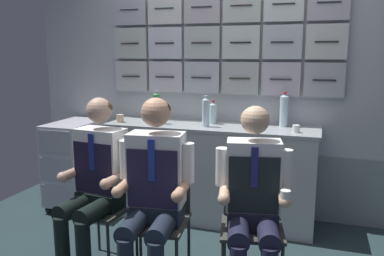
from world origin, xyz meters
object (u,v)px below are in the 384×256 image
(folding_chair_center, at_px, (160,206))
(folding_chair_near_trolley, at_px, (252,211))
(folding_chair_left, at_px, (109,193))
(crew_member_center, at_px, (153,188))
(crew_member_left, at_px, (95,178))
(water_bottle_tall, at_px, (206,112))
(paper_cup_blue, at_px, (120,118))
(service_trolley, at_px, (75,161))
(crew_member_near_trolley, at_px, (253,198))

(folding_chair_center, height_order, folding_chair_near_trolley, same)
(folding_chair_left, distance_m, crew_member_center, 0.59)
(crew_member_left, height_order, folding_chair_near_trolley, crew_member_left)
(water_bottle_tall, height_order, paper_cup_blue, water_bottle_tall)
(folding_chair_near_trolley, xyz_separation_m, water_bottle_tall, (-0.59, 0.93, 0.51))
(folding_chair_left, distance_m, water_bottle_tall, 1.16)
(folding_chair_near_trolley, bearing_deg, folding_chair_left, 179.58)
(crew_member_center, relative_size, paper_cup_blue, 17.21)
(crew_member_left, xyz_separation_m, crew_member_center, (0.50, -0.11, 0.02))
(folding_chair_near_trolley, relative_size, paper_cup_blue, 11.49)
(folding_chair_left, relative_size, crew_member_left, 0.68)
(folding_chair_center, bearing_deg, crew_member_center, -83.22)
(folding_chair_center, xyz_separation_m, water_bottle_tall, (0.02, 1.04, 0.51))
(crew_member_center, bearing_deg, folding_chair_near_trolley, 24.07)
(folding_chair_center, xyz_separation_m, folding_chair_near_trolley, (0.62, 0.11, 0.00))
(service_trolley, xyz_separation_m, paper_cup_blue, (0.53, 0.01, 0.48))
(crew_member_center, height_order, water_bottle_tall, crew_member_center)
(folding_chair_left, bearing_deg, water_bottle_tall, 62.25)
(service_trolley, relative_size, crew_member_center, 0.68)
(crew_member_center, xyz_separation_m, paper_cup_blue, (-0.86, 1.17, 0.23))
(crew_member_center, bearing_deg, paper_cup_blue, 126.16)
(water_bottle_tall, bearing_deg, crew_member_left, -114.88)
(folding_chair_center, height_order, water_bottle_tall, water_bottle_tall)
(folding_chair_near_trolley, xyz_separation_m, paper_cup_blue, (-1.45, 0.91, 0.42))
(folding_chair_left, distance_m, folding_chair_near_trolley, 1.08)
(folding_chair_left, relative_size, water_bottle_tall, 3.03)
(crew_member_center, xyz_separation_m, water_bottle_tall, (0.00, 1.20, 0.33))
(service_trolley, relative_size, crew_member_left, 0.70)
(folding_chair_center, relative_size, folding_chair_near_trolley, 1.00)
(service_trolley, height_order, crew_member_near_trolley, crew_member_near_trolley)
(water_bottle_tall, bearing_deg, crew_member_center, -90.13)
(folding_chair_center, relative_size, crew_member_near_trolley, 0.69)
(service_trolley, distance_m, folding_chair_near_trolley, 2.18)
(folding_chair_left, height_order, water_bottle_tall, water_bottle_tall)
(crew_member_near_trolley, distance_m, paper_cup_blue, 1.85)
(folding_chair_near_trolley, distance_m, crew_member_near_trolley, 0.23)
(crew_member_left, distance_m, water_bottle_tall, 1.25)
(folding_chair_left, distance_m, crew_member_left, 0.23)
(crew_member_center, bearing_deg, folding_chair_left, 150.46)
(folding_chair_center, xyz_separation_m, crew_member_near_trolley, (0.65, -0.05, 0.15))
(service_trolley, relative_size, folding_chair_near_trolley, 1.02)
(crew_member_center, relative_size, crew_member_near_trolley, 1.03)
(service_trolley, relative_size, folding_chair_center, 1.02)
(crew_member_left, xyz_separation_m, crew_member_near_trolley, (1.13, -0.01, -0.01))
(crew_member_near_trolley, distance_m, water_bottle_tall, 1.31)
(folding_chair_left, distance_m, folding_chair_center, 0.48)
(folding_chair_center, relative_size, water_bottle_tall, 3.03)
(folding_chair_center, bearing_deg, crew_member_near_trolley, -4.66)
(service_trolley, height_order, crew_member_center, crew_member_center)
(service_trolley, distance_m, water_bottle_tall, 1.51)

